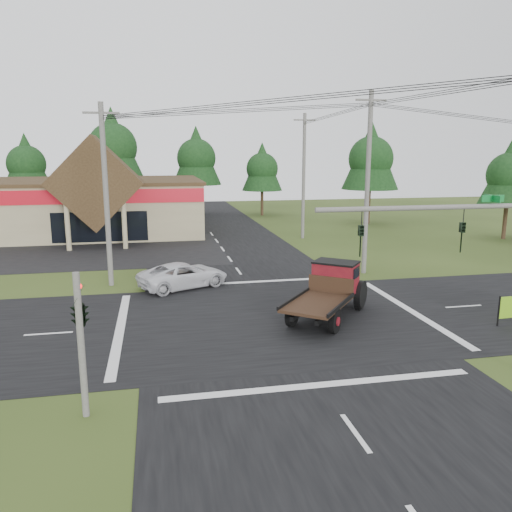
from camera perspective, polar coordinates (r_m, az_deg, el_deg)
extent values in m
plane|color=#304016|center=(23.73, 1.96, -7.25)|extent=(120.00, 120.00, 0.00)
cube|color=black|center=(23.73, 1.96, -7.23)|extent=(12.00, 120.00, 0.02)
cube|color=black|center=(23.73, 1.96, -7.22)|extent=(120.00, 12.00, 0.02)
cube|color=black|center=(42.48, -23.10, 0.28)|extent=(28.00, 14.00, 0.02)
cube|color=#998D68|center=(53.21, -23.10, 5.10)|extent=(30.00, 15.00, 5.00)
cube|color=#352616|center=(53.02, -23.32, 7.84)|extent=(30.40, 15.40, 0.30)
cube|color=#A30C18|center=(45.73, -25.12, 6.04)|extent=(30.00, 0.12, 1.20)
cube|color=#352616|center=(43.68, -17.82, 7.95)|extent=(7.78, 4.00, 7.78)
cylinder|color=#998D68|center=(42.61, -20.73, 3.21)|extent=(0.40, 0.40, 4.00)
cylinder|color=#998D68|center=(42.11, -14.81, 3.48)|extent=(0.40, 0.40, 4.00)
cube|color=black|center=(45.01, -17.39, 3.19)|extent=(8.00, 0.08, 2.60)
cylinder|color=#595651|center=(16.87, 19.89, 5.25)|extent=(8.00, 0.16, 0.16)
imported|color=black|center=(17.53, 22.47, 1.97)|extent=(0.16, 0.20, 1.00)
imported|color=black|center=(15.86, 11.88, 1.68)|extent=(0.16, 0.20, 1.00)
cube|color=#0C6626|center=(17.96, 25.45, 5.97)|extent=(0.80, 0.04, 0.22)
cylinder|color=#595651|center=(15.52, -19.35, -9.70)|extent=(0.20, 0.20, 4.40)
imported|color=black|center=(15.25, -19.62, -4.16)|extent=(0.53, 2.48, 1.00)
sphere|color=#FF0C0C|center=(15.34, -19.60, -3.29)|extent=(0.18, 0.18, 0.18)
cylinder|color=#595651|center=(30.07, -16.75, 6.50)|extent=(0.30, 0.30, 10.50)
cube|color=#595651|center=(30.06, -17.29, 15.36)|extent=(2.00, 0.12, 0.12)
cylinder|color=#595651|center=(32.70, 12.62, 7.96)|extent=(0.30, 0.30, 11.50)
cube|color=#595651|center=(32.80, 13.03, 16.97)|extent=(2.00, 0.12, 0.12)
cylinder|color=#595651|center=(45.84, 5.47, 8.96)|extent=(0.30, 0.30, 11.20)
cube|color=#595651|center=(45.89, 5.59, 15.21)|extent=(2.00, 0.12, 0.12)
cylinder|color=#332316|center=(65.80, -24.41, 5.41)|extent=(0.36, 0.36, 3.50)
cone|color=black|center=(65.54, -24.79, 9.79)|extent=(5.60, 5.60, 6.60)
sphere|color=black|center=(65.55, -24.76, 9.53)|extent=(4.40, 4.40, 4.40)
cylinder|color=#332316|center=(63.26, -15.76, 6.28)|extent=(0.36, 0.36, 4.55)
cone|color=black|center=(63.04, -16.09, 12.22)|extent=(7.28, 7.28, 8.58)
sphere|color=black|center=(63.04, -16.07, 11.87)|extent=(5.72, 5.72, 5.72)
cylinder|color=#332316|center=(64.32, -6.71, 6.40)|extent=(0.36, 0.36, 3.85)
cone|color=black|center=(64.06, -6.83, 11.35)|extent=(6.16, 6.16, 7.26)
sphere|color=black|center=(64.06, -6.82, 11.06)|extent=(4.84, 4.84, 4.84)
cylinder|color=#332316|center=(63.54, 0.70, 6.10)|extent=(0.36, 0.36, 3.15)
cone|color=black|center=(63.26, 0.71, 10.20)|extent=(5.04, 5.04, 5.94)
sphere|color=black|center=(63.27, 0.71, 9.95)|extent=(3.96, 3.96, 3.96)
cylinder|color=#332316|center=(57.10, 12.75, 5.54)|extent=(0.36, 0.36, 3.85)
cone|color=black|center=(56.81, 13.00, 11.12)|extent=(6.16, 6.16, 7.26)
sphere|color=black|center=(56.81, 12.99, 10.79)|extent=(4.84, 4.84, 4.84)
cylinder|color=#332316|center=(50.98, 26.55, 3.51)|extent=(0.36, 0.36, 3.15)
cone|color=black|center=(50.64, 27.02, 8.60)|extent=(5.04, 5.04, 5.94)
sphere|color=black|center=(50.65, 26.99, 8.30)|extent=(3.96, 3.96, 3.96)
imported|color=silver|center=(29.40, -8.27, -2.17)|extent=(5.79, 4.40, 1.46)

